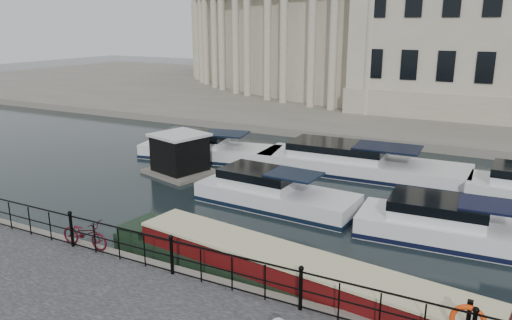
# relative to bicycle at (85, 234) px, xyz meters

# --- Properties ---
(ground_plane) EXTENTS (160.00, 160.00, 0.00)m
(ground_plane) POSITION_rel_bicycle_xyz_m (3.57, 2.11, -1.02)
(ground_plane) COLOR black
(ground_plane) RESTS_ON ground
(far_bank) EXTENTS (120.00, 42.00, 0.55)m
(far_bank) POSITION_rel_bicycle_xyz_m (3.57, 41.11, -0.75)
(far_bank) COLOR #6B665B
(far_bank) RESTS_ON ground_plane
(railing) EXTENTS (24.14, 0.14, 1.22)m
(railing) POSITION_rel_bicycle_xyz_m (3.57, -0.14, 0.18)
(railing) COLOR black
(railing) RESTS_ON near_quay
(civic_building) EXTENTS (53.55, 31.84, 16.85)m
(civic_building) POSITION_rel_bicycle_xyz_m (2.57, 36.82, 6.02)
(civic_building) COLOR #ADA38C
(civic_building) RESTS_ON far_bank
(bicycle) EXTENTS (1.82, 0.71, 0.94)m
(bicycle) POSITION_rel_bicycle_xyz_m (0.00, 0.00, 0.00)
(bicycle) COLOR #440C15
(bicycle) RESTS_ON near_quay
(narrowboat) EXTENTS (13.75, 3.55, 1.50)m
(narrowboat) POSITION_rel_bicycle_xyz_m (6.81, 1.32, -0.66)
(narrowboat) COLOR black
(narrowboat) RESTS_ON ground_plane
(harbour_hut) EXTENTS (3.93, 3.55, 2.20)m
(harbour_hut) POSITION_rel_bicycle_xyz_m (-3.25, 9.61, -0.07)
(harbour_hut) COLOR #6B665B
(harbour_hut) RESTS_ON ground_plane
(cabin_cruisers) EXTENTS (24.24, 9.71, 1.99)m
(cabin_cruisers) POSITION_rel_bicycle_xyz_m (5.14, 11.40, -0.65)
(cabin_cruisers) COLOR silver
(cabin_cruisers) RESTS_ON ground_plane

